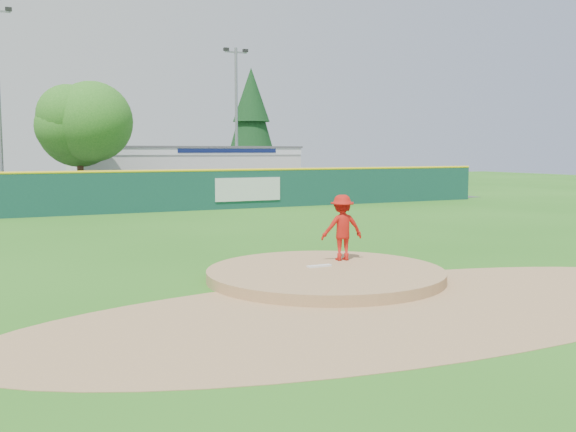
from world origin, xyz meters
name	(u,v)px	position (x,y,z in m)	size (l,w,h in m)	color
ground	(325,280)	(0.00, 0.00, 0.00)	(120.00, 120.00, 0.00)	#286B19
pitchers_mound	(325,280)	(0.00, 0.00, 0.00)	(5.50, 5.50, 0.50)	#9E774C
pitching_rubber	(319,266)	(0.00, 0.30, 0.27)	(0.60, 0.15, 0.04)	white
infield_dirt_arc	(402,308)	(0.00, -3.00, 0.01)	(15.40, 15.40, 0.01)	#9E774C
parking_lot	(111,200)	(0.00, 27.00, 0.01)	(44.00, 16.00, 0.02)	#38383A
pitcher	(342,228)	(0.96, 0.89, 1.07)	(1.06, 0.61, 1.64)	#B2160F
van	(102,191)	(-1.20, 22.85, 0.80)	(2.60, 5.63, 1.57)	silver
pool_building_grp	(183,169)	(6.00, 31.99, 1.66)	(15.20, 8.20, 3.31)	silver
fence_banners	(96,194)	(-2.30, 17.92, 1.00)	(18.91, 0.04, 1.20)	#550F0C
outfield_fence	(145,190)	(0.00, 18.00, 1.09)	(40.00, 0.14, 2.07)	#134037
deciduous_tree	(79,123)	(-2.00, 25.00, 4.55)	(5.60, 5.60, 7.36)	#382314
conifer_tree	(251,119)	(13.00, 36.00, 5.54)	(4.40, 4.40, 9.50)	#382314
light_pole_right	(236,114)	(9.00, 29.00, 5.54)	(1.75, 0.25, 10.00)	gray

